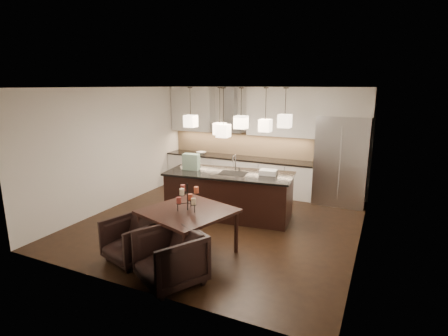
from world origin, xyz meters
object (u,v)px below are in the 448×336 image
at_px(refrigerator, 342,161).
at_px(armchair_left, 131,240).
at_px(island_body, 229,195).
at_px(armchair_right, 170,257).
at_px(dining_table, 188,232).

distance_m(refrigerator, armchair_left, 5.27).
distance_m(island_body, armchair_right, 2.89).
height_order(refrigerator, armchair_right, refrigerator).
xyz_separation_m(refrigerator, armchair_right, (-1.76, -4.76, -0.68)).
bearing_deg(armchair_left, refrigerator, 75.51).
bearing_deg(island_body, armchair_right, -89.63).
height_order(dining_table, armchair_right, armchair_right).
bearing_deg(dining_table, refrigerator, 79.89).
height_order(island_body, armchair_left, island_body).
distance_m(dining_table, armchair_left, 0.95).
relative_size(refrigerator, armchair_left, 2.74).
xyz_separation_m(island_body, dining_table, (0.12, -1.97, -0.07)).
height_order(refrigerator, dining_table, refrigerator).
relative_size(dining_table, armchair_left, 1.69).
distance_m(armchair_left, armchair_right, 1.00).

